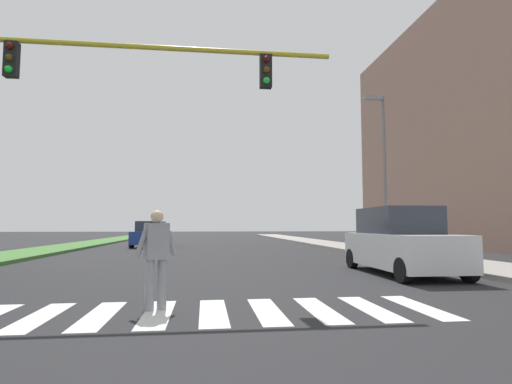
% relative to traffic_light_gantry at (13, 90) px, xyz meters
% --- Properties ---
extents(ground_plane, '(140.00, 140.00, 0.00)m').
position_rel_traffic_light_gantry_xyz_m(ground_plane, '(4.38, 20.40, -4.42)').
color(ground_plane, '#262628').
extents(crosswalk, '(7.65, 2.20, 0.01)m').
position_rel_traffic_light_gantry_xyz_m(crosswalk, '(4.38, -2.49, -4.42)').
color(crosswalk, silver).
rests_on(crosswalk, ground_plane).
extents(median_strip, '(2.94, 64.00, 0.15)m').
position_rel_traffic_light_gantry_xyz_m(median_strip, '(-4.35, 18.40, -4.34)').
color(median_strip, '#477A38').
rests_on(median_strip, ground_plane).
extents(sidewalk_right, '(3.00, 64.00, 0.15)m').
position_rel_traffic_light_gantry_xyz_m(sidewalk_right, '(13.20, 18.40, -4.34)').
color(sidewalk_right, '#9E9991').
rests_on(sidewalk_right, ground_plane).
extents(traffic_light_gantry, '(10.47, 0.30, 6.00)m').
position_rel_traffic_light_gantry_xyz_m(traffic_light_gantry, '(0.00, 0.00, 0.00)').
color(traffic_light_gantry, gold).
rests_on(traffic_light_gantry, median_strip).
extents(street_lamp_right, '(1.02, 0.24, 7.50)m').
position_rel_traffic_light_gantry_xyz_m(street_lamp_right, '(12.61, 8.99, 0.18)').
color(street_lamp_right, slate).
rests_on(street_lamp_right, sidewalk_right).
extents(pedestrian_performer, '(0.71, 0.41, 1.69)m').
position_rel_traffic_light_gantry_xyz_m(pedestrian_performer, '(3.41, -2.19, -3.49)').
color(pedestrian_performer, gray).
rests_on(pedestrian_performer, ground_plane).
extents(suv_crossing, '(2.03, 4.63, 1.97)m').
position_rel_traffic_light_gantry_xyz_m(suv_crossing, '(10.01, 2.21, -3.49)').
color(suv_crossing, silver).
rests_on(suv_crossing, ground_plane).
extents(sedan_midblock, '(2.29, 4.54, 1.72)m').
position_rel_traffic_light_gantry_xyz_m(sedan_midblock, '(0.66, 18.87, -3.62)').
color(sedan_midblock, navy).
rests_on(sedan_midblock, ground_plane).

